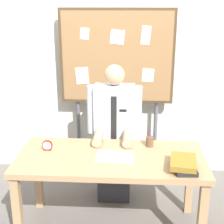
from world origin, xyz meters
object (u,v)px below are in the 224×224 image
at_px(person, 114,139).
at_px(book_stack, 184,164).
at_px(pen_holder, 150,141).
at_px(desk_clock, 47,146).
at_px(open_notebook, 115,157).
at_px(bulletin_board, 117,60).
at_px(desk, 111,166).

relative_size(person, book_stack, 4.65).
bearing_deg(pen_holder, person, 137.00).
height_order(desk_clock, pen_holder, pen_holder).
height_order(person, open_notebook, person).
distance_m(book_stack, pen_holder, 0.50).
distance_m(person, bulletin_board, 0.89).
xyz_separation_m(person, desk_clock, (-0.58, -0.46, 0.12)).
distance_m(desk, open_notebook, 0.11).
relative_size(bulletin_board, pen_holder, 12.32).
xyz_separation_m(desk, desk_clock, (-0.58, 0.09, 0.14)).
relative_size(open_notebook, desk_clock, 3.43).
height_order(desk, book_stack, book_stack).
bearing_deg(open_notebook, bulletin_board, 91.94).
distance_m(person, book_stack, 0.97).
bearing_deg(pen_holder, bulletin_board, 113.03).
distance_m(open_notebook, pen_holder, 0.40).
height_order(desk, person, person).
relative_size(book_stack, pen_holder, 1.95).
bearing_deg(bulletin_board, person, -89.99).
bearing_deg(book_stack, open_notebook, 162.67).
distance_m(desk, bulletin_board, 1.29).
bearing_deg(book_stack, person, 128.66).
bearing_deg(person, open_notebook, -86.40).
bearing_deg(desk_clock, open_notebook, -10.18).
height_order(person, desk_clock, person).
bearing_deg(desk, book_stack, -18.08).
relative_size(desk_clock, pen_holder, 0.58).
xyz_separation_m(person, pen_holder, (0.35, -0.32, 0.12)).
relative_size(desk, book_stack, 5.25).
bearing_deg(desk_clock, person, 38.43).
bearing_deg(book_stack, desk_clock, 166.36).
bearing_deg(bulletin_board, open_notebook, -88.06).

